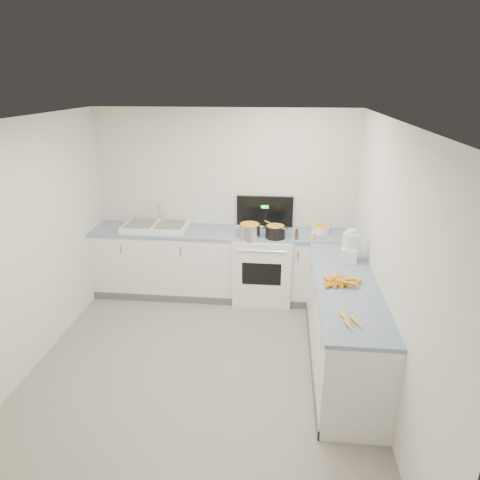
# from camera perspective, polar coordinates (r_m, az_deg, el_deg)

# --- Properties ---
(floor) EXTENTS (3.50, 4.00, 0.00)m
(floor) POSITION_cam_1_polar(r_m,az_deg,el_deg) (4.65, -5.30, -16.99)
(floor) COLOR gray
(floor) RESTS_ON ground
(ceiling) EXTENTS (3.50, 4.00, 0.00)m
(ceiling) POSITION_cam_1_polar(r_m,az_deg,el_deg) (3.70, -6.60, 15.40)
(ceiling) COLOR silver
(ceiling) RESTS_ON ground
(wall_back) EXTENTS (3.50, 0.00, 2.50)m
(wall_back) POSITION_cam_1_polar(r_m,az_deg,el_deg) (5.87, -2.03, 5.02)
(wall_back) COLOR silver
(wall_back) RESTS_ON ground
(wall_front) EXTENTS (3.50, 0.00, 2.50)m
(wall_front) POSITION_cam_1_polar(r_m,az_deg,el_deg) (2.38, -16.13, -21.92)
(wall_front) COLOR silver
(wall_front) RESTS_ON ground
(wall_left) EXTENTS (0.00, 4.00, 2.50)m
(wall_left) POSITION_cam_1_polar(r_m,az_deg,el_deg) (4.68, -27.40, -1.53)
(wall_left) COLOR silver
(wall_left) RESTS_ON ground
(wall_right) EXTENTS (0.00, 4.00, 2.50)m
(wall_right) POSITION_cam_1_polar(r_m,az_deg,el_deg) (4.05, 19.22, -3.54)
(wall_right) COLOR silver
(wall_right) RESTS_ON ground
(counter_back) EXTENTS (3.50, 0.62, 0.94)m
(counter_back) POSITION_cam_1_polar(r_m,az_deg,el_deg) (5.85, -2.33, -3.15)
(counter_back) COLOR white
(counter_back) RESTS_ON ground
(counter_right) EXTENTS (0.62, 2.20, 0.94)m
(counter_right) POSITION_cam_1_polar(r_m,az_deg,el_deg) (4.61, 13.58, -10.80)
(counter_right) COLOR white
(counter_right) RESTS_ON ground
(stove) EXTENTS (0.76, 0.65, 1.36)m
(stove) POSITION_cam_1_polar(r_m,az_deg,el_deg) (5.79, 3.06, -3.39)
(stove) COLOR white
(stove) RESTS_ON ground
(sink) EXTENTS (0.86, 0.52, 0.31)m
(sink) POSITION_cam_1_polar(r_m,az_deg,el_deg) (5.86, -11.15, 1.82)
(sink) COLOR white
(sink) RESTS_ON counter_back
(steel_pot) EXTENTS (0.31, 0.31, 0.20)m
(steel_pot) POSITION_cam_1_polar(r_m,az_deg,el_deg) (5.43, 1.30, 1.16)
(steel_pot) COLOR silver
(steel_pot) RESTS_ON stove
(black_pot) EXTENTS (0.32, 0.32, 0.18)m
(black_pot) POSITION_cam_1_polar(r_m,az_deg,el_deg) (5.43, 4.72, 0.99)
(black_pot) COLOR black
(black_pot) RESTS_ON stove
(wooden_spoon) EXTENTS (0.30, 0.33, 0.02)m
(wooden_spoon) POSITION_cam_1_polar(r_m,az_deg,el_deg) (5.40, 4.75, 1.98)
(wooden_spoon) COLOR #AD7A47
(wooden_spoon) RESTS_ON black_pot
(mixing_bowl) EXTENTS (0.26, 0.26, 0.11)m
(mixing_bowl) POSITION_cam_1_polar(r_m,az_deg,el_deg) (5.68, 10.65, 1.40)
(mixing_bowl) COLOR white
(mixing_bowl) RESTS_ON counter_back
(extract_bottle) EXTENTS (0.04, 0.04, 0.11)m
(extract_bottle) POSITION_cam_1_polar(r_m,az_deg,el_deg) (5.42, 7.55, 0.69)
(extract_bottle) COLOR #593319
(extract_bottle) RESTS_ON counter_back
(spice_jar) EXTENTS (0.05, 0.05, 0.09)m
(spice_jar) POSITION_cam_1_polar(r_m,az_deg,el_deg) (5.42, 9.64, 0.46)
(spice_jar) COLOR #E5B266
(spice_jar) RESTS_ON counter_back
(food_processor) EXTENTS (0.21, 0.24, 0.36)m
(food_processor) POSITION_cam_1_polar(r_m,az_deg,el_deg) (4.86, 14.43, -0.95)
(food_processor) COLOR white
(food_processor) RESTS_ON counter_right
(carrot_pile) EXTENTS (0.38, 0.32, 0.09)m
(carrot_pile) POSITION_cam_1_polar(r_m,az_deg,el_deg) (4.32, 13.25, -5.35)
(carrot_pile) COLOR #FFAA1F
(carrot_pile) RESTS_ON counter_right
(peeled_carrots) EXTENTS (0.19, 0.30, 0.04)m
(peeled_carrots) POSITION_cam_1_polar(r_m,az_deg,el_deg) (3.69, 14.56, -10.53)
(peeled_carrots) COLOR #FFAE26
(peeled_carrots) RESTS_ON counter_right
(peelings) EXTENTS (0.22, 0.23, 0.01)m
(peelings) POSITION_cam_1_polar(r_m,az_deg,el_deg) (5.93, -13.26, 2.26)
(peelings) COLOR tan
(peelings) RESTS_ON sink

